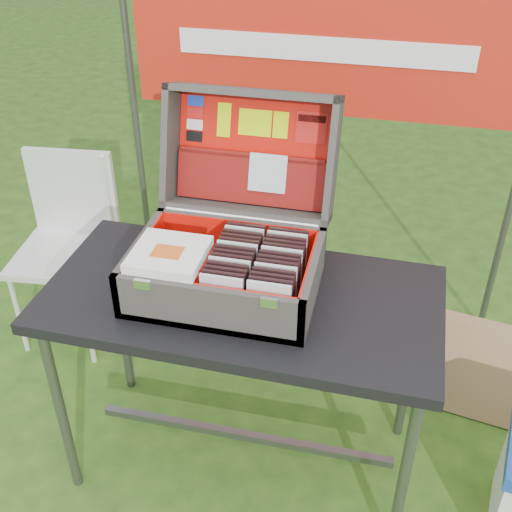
% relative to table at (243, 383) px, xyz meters
% --- Properties ---
extents(ground, '(80.00, 80.00, 0.00)m').
position_rel_table_xyz_m(ground, '(0.09, -0.08, -0.40)').
color(ground, '#294617').
rests_on(ground, ground).
extents(table, '(1.29, 0.66, 0.80)m').
position_rel_table_xyz_m(table, '(0.00, 0.00, 0.00)').
color(table, black).
rests_on(table, ground).
extents(table_top, '(1.29, 0.66, 0.04)m').
position_rel_table_xyz_m(table_top, '(0.00, 0.00, 0.38)').
color(table_top, black).
rests_on(table_top, ground).
extents(table_leg_fl, '(0.04, 0.04, 0.76)m').
position_rel_table_xyz_m(table_leg_fl, '(-0.58, -0.26, -0.02)').
color(table_leg_fl, '#59595B').
rests_on(table_leg_fl, ground).
extents(table_leg_fr, '(0.04, 0.04, 0.76)m').
position_rel_table_xyz_m(table_leg_fr, '(0.58, -0.26, -0.02)').
color(table_leg_fr, '#59595B').
rests_on(table_leg_fr, ground).
extents(table_leg_bl, '(0.04, 0.04, 0.76)m').
position_rel_table_xyz_m(table_leg_bl, '(-0.58, 0.26, -0.02)').
color(table_leg_bl, '#59595B').
rests_on(table_leg_bl, ground).
extents(table_leg_br, '(0.04, 0.04, 0.76)m').
position_rel_table_xyz_m(table_leg_br, '(0.58, 0.26, -0.02)').
color(table_leg_br, '#59595B').
rests_on(table_leg_br, ground).
extents(table_brace, '(1.12, 0.03, 0.03)m').
position_rel_table_xyz_m(table_brace, '(0.00, 0.00, -0.28)').
color(table_brace, '#59595B').
rests_on(table_brace, ground).
extents(suitcase, '(0.58, 0.58, 0.53)m').
position_rel_table_xyz_m(suitcase, '(-0.05, 0.06, 0.66)').
color(suitcase, '#44403A').
rests_on(suitcase, table).
extents(suitcase_base_bottom, '(0.58, 0.42, 0.02)m').
position_rel_table_xyz_m(suitcase_base_bottom, '(-0.05, 0.00, 0.41)').
color(suitcase_base_bottom, '#44403A').
rests_on(suitcase_base_bottom, table_top).
extents(suitcase_base_wall_front, '(0.58, 0.02, 0.16)m').
position_rel_table_xyz_m(suitcase_base_wall_front, '(-0.05, -0.20, 0.48)').
color(suitcase_base_wall_front, '#44403A').
rests_on(suitcase_base_wall_front, table_top).
extents(suitcase_base_wall_back, '(0.58, 0.02, 0.16)m').
position_rel_table_xyz_m(suitcase_base_wall_back, '(-0.05, 0.20, 0.48)').
color(suitcase_base_wall_back, '#44403A').
rests_on(suitcase_base_wall_back, table_top).
extents(suitcase_base_wall_left, '(0.02, 0.42, 0.16)m').
position_rel_table_xyz_m(suitcase_base_wall_left, '(-0.33, 0.00, 0.48)').
color(suitcase_base_wall_left, '#44403A').
rests_on(suitcase_base_wall_left, table_top).
extents(suitcase_base_wall_right, '(0.02, 0.42, 0.16)m').
position_rel_table_xyz_m(suitcase_base_wall_right, '(0.23, 0.00, 0.48)').
color(suitcase_base_wall_right, '#44403A').
rests_on(suitcase_base_wall_right, table_top).
extents(suitcase_liner_floor, '(0.54, 0.37, 0.01)m').
position_rel_table_xyz_m(suitcase_liner_floor, '(-0.05, 0.00, 0.42)').
color(suitcase_liner_floor, red).
rests_on(suitcase_liner_floor, suitcase_base_bottom).
extents(suitcase_latch_left, '(0.05, 0.01, 0.03)m').
position_rel_table_xyz_m(suitcase_latch_left, '(-0.24, -0.21, 0.54)').
color(suitcase_latch_left, silver).
rests_on(suitcase_latch_left, suitcase_base_wall_front).
extents(suitcase_latch_right, '(0.05, 0.01, 0.03)m').
position_rel_table_xyz_m(suitcase_latch_right, '(0.13, -0.21, 0.54)').
color(suitcase_latch_right, silver).
rests_on(suitcase_latch_right, suitcase_base_wall_front).
extents(suitcase_hinge, '(0.53, 0.02, 0.02)m').
position_rel_table_xyz_m(suitcase_hinge, '(-0.05, 0.21, 0.55)').
color(suitcase_hinge, silver).
rests_on(suitcase_hinge, suitcase_base_wall_back).
extents(suitcase_lid_back, '(0.58, 0.15, 0.40)m').
position_rel_table_xyz_m(suitcase_lid_back, '(-0.05, 0.41, 0.71)').
color(suitcase_lid_back, '#44403A').
rests_on(suitcase_lid_back, suitcase_base_wall_back).
extents(suitcase_lid_rim_far, '(0.58, 0.16, 0.07)m').
position_rel_table_xyz_m(suitcase_lid_rim_far, '(-0.05, 0.41, 0.92)').
color(suitcase_lid_rim_far, '#44403A').
rests_on(suitcase_lid_rim_far, suitcase_lid_back).
extents(suitcase_lid_rim_near, '(0.58, 0.16, 0.07)m').
position_rel_table_xyz_m(suitcase_lid_rim_near, '(-0.05, 0.29, 0.54)').
color(suitcase_lid_rim_near, '#44403A').
rests_on(suitcase_lid_rim_near, suitcase_lid_back).
extents(suitcase_lid_rim_left, '(0.02, 0.27, 0.44)m').
position_rel_table_xyz_m(suitcase_lid_rim_left, '(-0.33, 0.35, 0.73)').
color(suitcase_lid_rim_left, '#44403A').
rests_on(suitcase_lid_rim_left, suitcase_lid_back).
extents(suitcase_lid_rim_right, '(0.02, 0.27, 0.44)m').
position_rel_table_xyz_m(suitcase_lid_rim_right, '(0.23, 0.35, 0.73)').
color(suitcase_lid_rim_right, '#44403A').
rests_on(suitcase_lid_rim_right, suitcase_lid_back).
extents(suitcase_lid_liner, '(0.53, 0.12, 0.35)m').
position_rel_table_xyz_m(suitcase_lid_liner, '(-0.05, 0.40, 0.71)').
color(suitcase_lid_liner, red).
rests_on(suitcase_lid_liner, suitcase_lid_back).
extents(suitcase_liner_wall_front, '(0.54, 0.01, 0.13)m').
position_rel_table_xyz_m(suitcase_liner_wall_front, '(-0.05, -0.18, 0.49)').
color(suitcase_liner_wall_front, red).
rests_on(suitcase_liner_wall_front, suitcase_base_bottom).
extents(suitcase_liner_wall_back, '(0.54, 0.01, 0.13)m').
position_rel_table_xyz_m(suitcase_liner_wall_back, '(-0.05, 0.18, 0.49)').
color(suitcase_liner_wall_back, red).
rests_on(suitcase_liner_wall_back, suitcase_base_bottom).
extents(suitcase_liner_wall_left, '(0.01, 0.37, 0.13)m').
position_rel_table_xyz_m(suitcase_liner_wall_left, '(-0.32, 0.00, 0.49)').
color(suitcase_liner_wall_left, red).
rests_on(suitcase_liner_wall_left, suitcase_base_bottom).
extents(suitcase_liner_wall_right, '(0.01, 0.37, 0.13)m').
position_rel_table_xyz_m(suitcase_liner_wall_right, '(0.21, 0.00, 0.49)').
color(suitcase_liner_wall_right, red).
rests_on(suitcase_liner_wall_right, suitcase_base_bottom).
extents(suitcase_lid_pocket, '(0.52, 0.08, 0.17)m').
position_rel_table_xyz_m(suitcase_lid_pocket, '(-0.05, 0.35, 0.63)').
color(suitcase_lid_pocket, maroon).
rests_on(suitcase_lid_pocket, suitcase_lid_liner).
extents(suitcase_pocket_edge, '(0.51, 0.03, 0.03)m').
position_rel_table_xyz_m(suitcase_pocket_edge, '(-0.05, 0.37, 0.71)').
color(suitcase_pocket_edge, maroon).
rests_on(suitcase_pocket_edge, suitcase_lid_pocket).
extents(suitcase_pocket_cd, '(0.13, 0.05, 0.13)m').
position_rel_table_xyz_m(suitcase_pocket_cd, '(0.01, 0.34, 0.66)').
color(suitcase_pocket_cd, silver).
rests_on(suitcase_pocket_cd, suitcase_lid_pocket).
extents(lid_sticker_cc_a, '(0.06, 0.01, 0.03)m').
position_rel_table_xyz_m(lid_sticker_cc_a, '(-0.27, 0.44, 0.86)').
color(lid_sticker_cc_a, '#1933B2').
rests_on(lid_sticker_cc_a, suitcase_lid_liner).
extents(lid_sticker_cc_b, '(0.06, 0.01, 0.03)m').
position_rel_table_xyz_m(lid_sticker_cc_b, '(-0.27, 0.43, 0.82)').
color(lid_sticker_cc_b, red).
rests_on(lid_sticker_cc_b, suitcase_lid_liner).
extents(lid_sticker_cc_c, '(0.06, 0.01, 0.03)m').
position_rel_table_xyz_m(lid_sticker_cc_c, '(-0.27, 0.41, 0.78)').
color(lid_sticker_cc_c, white).
rests_on(lid_sticker_cc_c, suitcase_lid_liner).
extents(lid_sticker_cc_d, '(0.06, 0.01, 0.03)m').
position_rel_table_xyz_m(lid_sticker_cc_d, '(-0.27, 0.40, 0.75)').
color(lid_sticker_cc_d, black).
rests_on(lid_sticker_cc_d, suitcase_lid_liner).
extents(lid_card_neon_tall, '(0.05, 0.04, 0.11)m').
position_rel_table_xyz_m(lid_card_neon_tall, '(-0.16, 0.42, 0.81)').
color(lid_card_neon_tall, '#D3F503').
rests_on(lid_card_neon_tall, suitcase_lid_liner).
extents(lid_card_neon_main, '(0.11, 0.03, 0.09)m').
position_rel_table_xyz_m(lid_card_neon_main, '(-0.05, 0.42, 0.81)').
color(lid_card_neon_main, '#D3F503').
rests_on(lid_card_neon_main, suitcase_lid_liner).
extents(lid_card_neon_small, '(0.05, 0.03, 0.09)m').
position_rel_table_xyz_m(lid_card_neon_small, '(0.03, 0.42, 0.81)').
color(lid_card_neon_small, '#D3F503').
rests_on(lid_card_neon_small, suitcase_lid_liner).
extents(lid_sticker_band, '(0.10, 0.03, 0.10)m').
position_rel_table_xyz_m(lid_sticker_band, '(0.14, 0.42, 0.81)').
color(lid_sticker_band, red).
rests_on(lid_sticker_band, suitcase_lid_liner).
extents(lid_sticker_band_bar, '(0.09, 0.01, 0.02)m').
position_rel_table_xyz_m(lid_sticker_band_bar, '(0.14, 0.43, 0.84)').
color(lid_sticker_band_bar, black).
rests_on(lid_sticker_band_bar, suitcase_lid_liner).
extents(cd_left_0, '(0.13, 0.01, 0.15)m').
position_rel_table_xyz_m(cd_left_0, '(-0.02, -0.16, 0.50)').
color(cd_left_0, silver).
rests_on(cd_left_0, suitcase_liner_floor).
extents(cd_left_1, '(0.13, 0.01, 0.15)m').
position_rel_table_xyz_m(cd_left_1, '(-0.02, -0.14, 0.50)').
color(cd_left_1, black).
rests_on(cd_left_1, suitcase_liner_floor).
extents(cd_left_2, '(0.13, 0.01, 0.15)m').
position_rel_table_xyz_m(cd_left_2, '(-0.02, -0.11, 0.50)').
color(cd_left_2, black).
rests_on(cd_left_2, suitcase_liner_floor).
extents(cd_left_3, '(0.13, 0.01, 0.15)m').
position_rel_table_xyz_m(cd_left_3, '(-0.02, -0.09, 0.50)').
color(cd_left_3, black).
rests_on(cd_left_3, suitcase_liner_floor).
extents(cd_left_4, '(0.13, 0.01, 0.15)m').
position_rel_table_xyz_m(cd_left_4, '(-0.02, -0.07, 0.50)').
color(cd_left_4, silver).
rests_on(cd_left_4, suitcase_liner_floor).
extents(cd_left_5, '(0.13, 0.01, 0.15)m').
position_rel_table_xyz_m(cd_left_5, '(-0.02, -0.04, 0.50)').
color(cd_left_5, black).
rests_on(cd_left_5, suitcase_liner_floor).
extents(cd_left_6, '(0.13, 0.01, 0.15)m').
position_rel_table_xyz_m(cd_left_6, '(-0.02, -0.02, 0.50)').
color(cd_left_6, black).
rests_on(cd_left_6, suitcase_liner_floor).
extents(cd_left_7, '(0.13, 0.01, 0.15)m').
position_rel_table_xyz_m(cd_left_7, '(-0.02, 0.00, 0.50)').
color(cd_left_7, black).
rests_on(cd_left_7, suitcase_liner_floor).
extents(cd_left_8, '(0.13, 0.01, 0.15)m').
position_rel_table_xyz_m(cd_left_8, '(-0.02, 0.02, 0.50)').
color(cd_left_8, silver).
rests_on(cd_left_8, suitcase_liner_floor).
extents(cd_left_9, '(0.13, 0.01, 0.15)m').
position_rel_table_xyz_m(cd_left_9, '(-0.02, 0.05, 0.50)').
color(cd_left_9, black).
rests_on(cd_left_9, suitcase_liner_floor).
extents(cd_left_10, '(0.13, 0.01, 0.15)m').
position_rel_table_xyz_m(cd_left_10, '(-0.02, 0.07, 0.50)').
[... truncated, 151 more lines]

